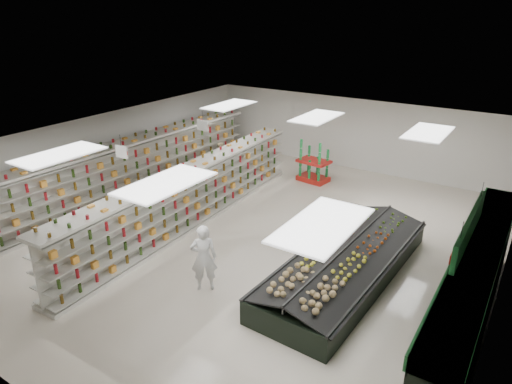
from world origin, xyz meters
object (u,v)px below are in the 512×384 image
Objects in this scene: shopper_background at (222,161)px; gondola_center at (191,198)px; shopper_main at (204,258)px; produce_island at (346,263)px; gondola_left at (133,170)px; soda_endcap at (314,163)px.

gondola_center is at bearing -129.74° from shopper_background.
gondola_center is 6.30× the size of shopper_main.
gondola_center reaches higher than produce_island.
gondola_left is 7.73× the size of soda_endcap.
gondola_left is 7.42m from soda_endcap.
gondola_left is 7.39m from shopper_main.
gondola_left is at bearing 165.65° from gondola_center.
soda_endcap is (5.30, 5.19, -0.21)m from gondola_left.
gondola_left reaches higher than soda_endcap.
gondola_left is 1.91× the size of produce_island.
gondola_center is 7.08× the size of soda_endcap.
gondola_left is at bearing 173.62° from produce_island.
shopper_background is (-7.53, 4.39, 0.34)m from produce_island.
shopper_main reaches higher than produce_island.
gondola_center is 6.19m from soda_endcap.
gondola_left is 3.70m from gondola_center.
soda_endcap is at bearing -120.11° from shopper_main.
shopper_main is at bearing -47.10° from gondola_center.
soda_endcap reaches higher than shopper_background.
gondola_left is at bearing 178.07° from shopper_background.
shopper_main is 1.18× the size of shopper_background.
gondola_left is 8.08× the size of shopper_background.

